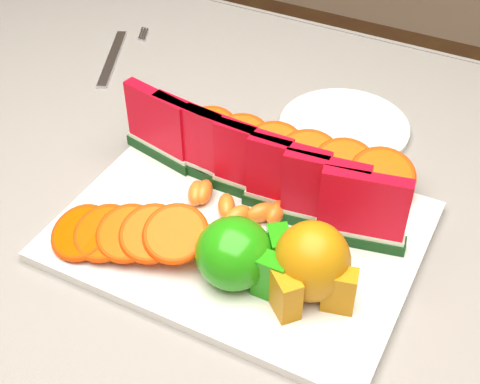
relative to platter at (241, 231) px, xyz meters
name	(u,v)px	position (x,y,z in m)	size (l,w,h in m)	color
table	(196,271)	(-0.07, 0.01, -0.11)	(1.40, 0.90, 0.75)	#4D2D1D
tablecloth	(194,237)	(-0.07, 0.01, -0.05)	(1.53, 1.03, 0.20)	gray
platter	(241,231)	(0.00, 0.00, 0.00)	(0.40, 0.30, 0.01)	silver
apple_cluster	(241,255)	(0.03, -0.07, 0.04)	(0.12, 0.11, 0.08)	#158E15
pear_cluster	(312,265)	(0.11, -0.05, 0.04)	(0.11, 0.11, 0.09)	#96760A
side_plate	(344,127)	(0.03, 0.25, 0.00)	(0.21, 0.21, 0.01)	silver
fork	(116,56)	(-0.36, 0.26, 0.00)	(0.08, 0.19, 0.00)	silver
watermelon_row	(253,167)	(-0.01, 0.05, 0.05)	(0.39, 0.07, 0.10)	#153E12
orange_fan_front	(128,233)	(-0.09, -0.09, 0.03)	(0.19, 0.12, 0.05)	red
orange_fan_back	(290,151)	(0.00, 0.13, 0.03)	(0.33, 0.11, 0.05)	red
tangerine_segments	(233,205)	(-0.02, 0.02, 0.02)	(0.13, 0.07, 0.02)	#DD6D00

